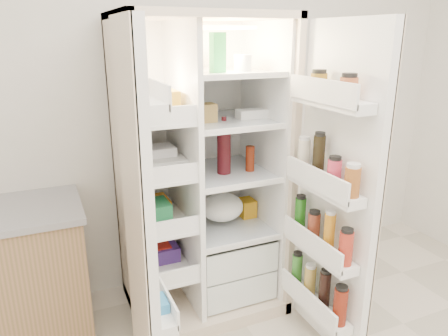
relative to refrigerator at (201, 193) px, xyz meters
name	(u,v)px	position (x,y,z in m)	size (l,w,h in m)	color
wall_back	(199,87)	(0.13, 0.35, 0.61)	(4.00, 0.02, 2.70)	silver
refrigerator	(201,193)	(0.00, 0.00, 0.00)	(0.92, 0.70, 1.80)	beige
freezer_door	(140,223)	(-0.52, -0.60, 0.15)	(0.15, 0.40, 1.72)	white
fridge_door	(334,200)	(0.46, -0.70, 0.13)	(0.17, 0.58, 1.72)	white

